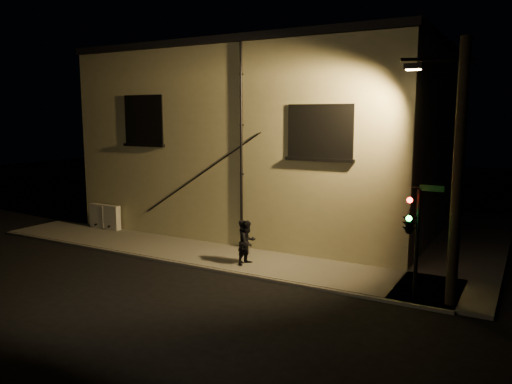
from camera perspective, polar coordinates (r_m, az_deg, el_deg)
The scene contains 8 objects.
ground at distance 17.76m, azimuth -1.52°, elevation -9.55°, with size 90.00×90.00×0.00m, color black.
sidewalk at distance 21.01m, azimuth 7.57°, elevation -6.57°, with size 21.00×16.00×0.12m.
building at distance 26.24m, azimuth 2.92°, elevation 6.14°, with size 16.20×12.23×8.80m.
utility_cabinet at distance 25.43m, azimuth -16.87°, elevation -2.70°, with size 1.79×0.30×1.18m, color beige.
pedestrian_a at distance 18.73m, azimuth -1.42°, elevation -5.65°, with size 0.59×0.38×1.60m, color black.
pedestrian_b at distance 18.50m, azimuth -0.99°, elevation -5.77°, with size 0.80×0.62×1.64m, color black.
traffic_signal at distance 15.60m, azimuth 17.19°, elevation -3.26°, with size 1.27×2.02×3.43m.
streetlamp_pole at distance 15.17m, azimuth 21.85°, elevation 2.38°, with size 2.05×1.40×7.70m.
Camera 1 is at (8.67, -14.48, 5.54)m, focal length 35.00 mm.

